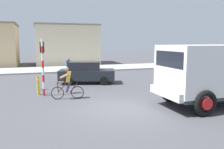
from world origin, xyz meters
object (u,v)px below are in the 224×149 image
(truck_foreground, at_px, (215,71))
(bollard_far, at_px, (38,83))
(pedestrian_near_kerb, at_px, (69,67))
(traffic_light_pole, at_px, (43,59))
(car_red_near, at_px, (86,72))
(cyclist, at_px, (68,83))
(bollard_near, at_px, (38,87))

(truck_foreground, distance_m, bollard_far, 10.32)
(truck_foreground, distance_m, pedestrian_near_kerb, 12.92)
(traffic_light_pole, xyz_separation_m, car_red_near, (3.14, 3.13, -1.25))
(cyclist, distance_m, bollard_far, 3.35)
(pedestrian_near_kerb, xyz_separation_m, bollard_far, (-2.67, -5.36, -0.40))
(pedestrian_near_kerb, distance_m, bollard_near, 7.28)
(pedestrian_near_kerb, bearing_deg, truck_foreground, -65.46)
(truck_foreground, height_order, traffic_light_pole, traffic_light_pole)
(traffic_light_pole, distance_m, car_red_near, 4.61)
(truck_foreground, height_order, bollard_near, truck_foreground)
(bollard_near, bearing_deg, traffic_light_pole, -47.05)
(car_red_near, bearing_deg, pedestrian_near_kerb, 101.00)
(cyclist, height_order, pedestrian_near_kerb, cyclist)
(cyclist, height_order, car_red_near, cyclist)
(traffic_light_pole, relative_size, car_red_near, 0.74)
(car_red_near, xyz_separation_m, bollard_far, (-3.43, -1.41, -0.37))
(truck_foreground, relative_size, car_red_near, 1.27)
(car_red_near, bearing_deg, bollard_far, -157.66)
(bollard_far, bearing_deg, truck_foreground, -38.44)
(truck_foreground, bearing_deg, cyclist, 152.52)
(traffic_light_pole, xyz_separation_m, bollard_far, (-0.30, 1.72, -1.62))
(traffic_light_pole, bearing_deg, bollard_near, 132.95)
(car_red_near, distance_m, bollard_near, 4.45)
(traffic_light_pole, height_order, bollard_near, traffic_light_pole)
(traffic_light_pole, distance_m, bollard_far, 2.38)
(traffic_light_pole, distance_m, bollard_near, 1.68)
(truck_foreground, xyz_separation_m, bollard_near, (-8.02, 4.97, -1.22))
(bollard_far, bearing_deg, bollard_near, -90.00)
(traffic_light_pole, relative_size, pedestrian_near_kerb, 1.98)
(traffic_light_pole, height_order, car_red_near, traffic_light_pole)
(car_red_near, bearing_deg, cyclist, -113.96)
(cyclist, xyz_separation_m, traffic_light_pole, (-1.19, 1.25, 1.20))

